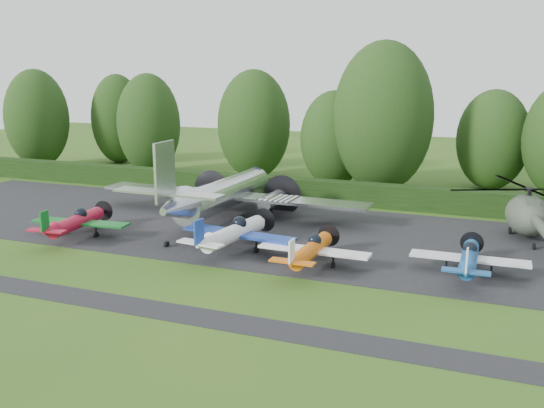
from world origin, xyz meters
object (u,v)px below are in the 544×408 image
at_px(light_plane_red, 77,222).
at_px(helicopter, 528,212).
at_px(light_plane_blue, 469,258).
at_px(light_plane_orange, 312,250).
at_px(light_plane_white, 234,233).
at_px(transport_plane, 223,194).

xyz_separation_m(light_plane_red, helicopter, (29.61, 11.55, 0.79)).
xyz_separation_m(light_plane_red, light_plane_blue, (26.42, 1.69, -0.08)).
bearing_deg(helicopter, light_plane_blue, -98.58).
distance_m(light_plane_red, light_plane_orange, 17.50).
bearing_deg(light_plane_orange, helicopter, 43.29).
xyz_separation_m(light_plane_red, light_plane_white, (11.81, 1.05, 0.12)).
xyz_separation_m(light_plane_white, helicopter, (17.80, 10.51, 0.67)).
height_order(light_plane_orange, light_plane_blue, light_plane_orange).
bearing_deg(light_plane_red, light_plane_blue, 9.97).
bearing_deg(light_plane_red, light_plane_white, 11.36).
distance_m(transport_plane, light_plane_blue, 20.39).
distance_m(light_plane_red, light_plane_white, 11.86).
distance_m(light_plane_red, helicopter, 31.79).
height_order(light_plane_blue, helicopter, helicopter).
bearing_deg(helicopter, transport_plane, -163.22).
relative_size(transport_plane, light_plane_white, 2.74).
relative_size(light_plane_white, light_plane_orange, 1.15).
distance_m(transport_plane, light_plane_red, 11.32).
relative_size(light_plane_red, light_plane_white, 0.90).
relative_size(light_plane_red, light_plane_blue, 1.07).
bearing_deg(transport_plane, light_plane_orange, -41.25).
bearing_deg(transport_plane, light_plane_red, -130.66).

